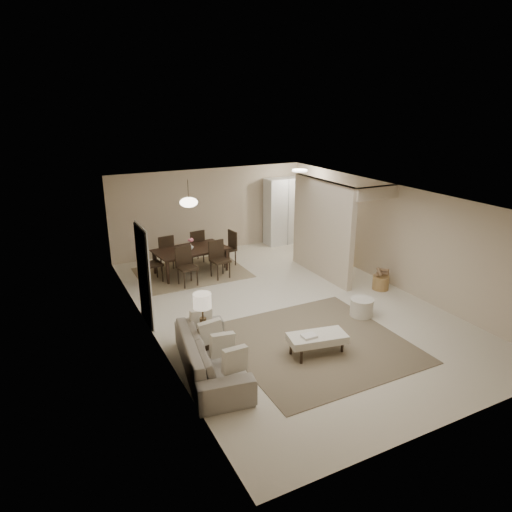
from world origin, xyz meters
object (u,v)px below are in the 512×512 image
side_table (204,345)px  round_pouf (362,307)px  wicker_basket (381,283)px  sofa (211,354)px  ottoman_bench (317,338)px  dining_table (192,261)px  pantry_cabinet (284,211)px

side_table → round_pouf: 3.59m
side_table → wicker_basket: 5.06m
side_table → sofa: bearing=-95.9°
sofa → ottoman_bench: (1.93, -0.30, -0.03)m
wicker_basket → dining_table: dining_table is taller
pantry_cabinet → ottoman_bench: bearing=-114.9°
ottoman_bench → round_pouf: round_pouf is taller
sofa → wicker_basket: 5.23m
sofa → dining_table: sofa is taller
sofa → round_pouf: size_ratio=4.60×
pantry_cabinet → wicker_basket: 4.48m
sofa → round_pouf: bearing=-72.4°
pantry_cabinet → dining_table: 3.82m
side_table → dining_table: 4.32m
ottoman_bench → wicker_basket: (3.08, 1.80, -0.13)m
sofa → side_table: sofa is taller
dining_table → round_pouf: bearing=-66.8°
ottoman_bench → round_pouf: (1.71, 0.85, -0.11)m
pantry_cabinet → ottoman_bench: pantry_cabinet is taller
sofa → side_table: 0.50m
round_pouf → wicker_basket: round_pouf is taller
wicker_basket → dining_table: (-3.75, 3.13, 0.16)m
pantry_cabinet → round_pouf: (-1.16, -5.34, -0.86)m
sofa → wicker_basket: (5.01, 1.50, -0.17)m
side_table → round_pouf: bearing=1.0°
sofa → ottoman_bench: sofa is taller
round_pouf → wicker_basket: size_ratio=1.26×
pantry_cabinet → sofa: (-4.80, -5.89, -0.71)m
side_table → wicker_basket: side_table is taller
ottoman_bench → wicker_basket: bearing=41.0°
wicker_basket → dining_table: size_ratio=0.21×
side_table → pantry_cabinet: bearing=48.7°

